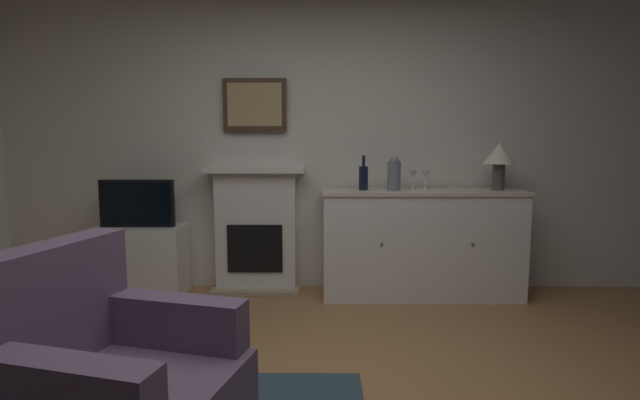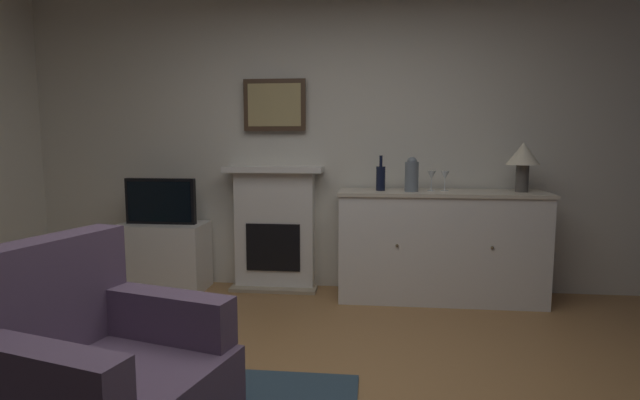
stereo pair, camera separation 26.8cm
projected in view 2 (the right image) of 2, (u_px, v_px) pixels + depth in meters
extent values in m
cube|color=silver|center=(342.00, 123.00, 4.31)|extent=(5.81, 0.06, 2.96)
cube|color=white|center=(275.00, 230.00, 4.38)|extent=(0.70, 0.18, 1.05)
cube|color=tan|center=(274.00, 289.00, 4.34)|extent=(0.77, 0.20, 0.03)
cube|color=black|center=(273.00, 247.00, 4.30)|extent=(0.48, 0.02, 0.42)
cube|color=white|center=(274.00, 169.00, 4.28)|extent=(0.87, 0.27, 0.05)
cube|color=#473323|center=(275.00, 105.00, 4.28)|extent=(0.55, 0.03, 0.45)
cube|color=tan|center=(274.00, 105.00, 4.26)|extent=(0.47, 0.01, 0.37)
cube|color=white|center=(440.00, 248.00, 4.05)|extent=(1.66, 0.45, 0.88)
cube|color=beige|center=(442.00, 193.00, 3.99)|extent=(1.69, 0.48, 0.03)
sphere|color=brown|center=(397.00, 245.00, 3.85)|extent=(0.02, 0.02, 0.02)
sphere|color=brown|center=(492.00, 248.00, 3.77)|extent=(0.02, 0.02, 0.02)
cylinder|color=#4C4742|center=(522.00, 178.00, 3.91)|extent=(0.10, 0.10, 0.22)
cone|color=#EFE5C6|center=(523.00, 153.00, 3.89)|extent=(0.26, 0.26, 0.18)
cylinder|color=black|center=(381.00, 179.00, 4.03)|extent=(0.08, 0.08, 0.20)
cylinder|color=black|center=(381.00, 161.00, 4.01)|extent=(0.03, 0.03, 0.09)
cylinder|color=silver|center=(431.00, 191.00, 4.02)|extent=(0.06, 0.06, 0.00)
cylinder|color=silver|center=(431.00, 185.00, 4.01)|extent=(0.01, 0.01, 0.09)
cone|color=silver|center=(432.00, 175.00, 4.00)|extent=(0.07, 0.07, 0.07)
cylinder|color=silver|center=(445.00, 191.00, 4.02)|extent=(0.06, 0.06, 0.00)
cylinder|color=silver|center=(445.00, 185.00, 4.01)|extent=(0.01, 0.01, 0.09)
cone|color=silver|center=(445.00, 175.00, 4.00)|extent=(0.07, 0.07, 0.07)
cylinder|color=slate|center=(412.00, 177.00, 3.96)|extent=(0.11, 0.11, 0.24)
sphere|color=slate|center=(412.00, 162.00, 3.94)|extent=(0.08, 0.08, 0.08)
cube|color=white|center=(164.00, 257.00, 4.34)|extent=(0.75, 0.42, 0.60)
cube|color=black|center=(161.00, 201.00, 4.26)|extent=(0.62, 0.06, 0.40)
cube|color=black|center=(159.00, 202.00, 4.23)|extent=(0.57, 0.01, 0.35)
cube|color=#604C66|center=(45.00, 298.00, 2.04)|extent=(0.35, 0.78, 0.50)
cube|color=#604C66|center=(37.00, 377.00, 1.65)|extent=(0.73, 0.32, 0.22)
cube|color=#604C66|center=(161.00, 315.00, 2.24)|extent=(0.73, 0.32, 0.22)
cylinder|color=#473323|center=(109.00, 399.00, 2.42)|extent=(0.05, 0.05, 0.10)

